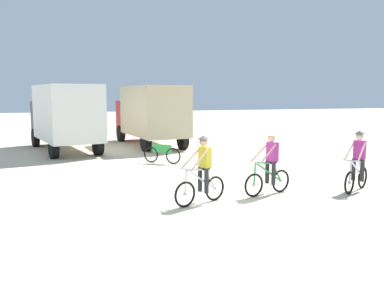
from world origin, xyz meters
name	(u,v)px	position (x,y,z in m)	size (l,w,h in m)	color
ground_plane	(224,205)	(0.00, 0.00, 0.00)	(120.00, 120.00, 0.00)	beige
box_truck_white_box	(64,114)	(-3.74, 12.09, 1.87)	(3.62, 7.07, 3.35)	white
box_truck_tan_camper	(150,112)	(0.91, 13.02, 1.87)	(3.06, 6.96, 3.35)	#CCB78E
cyclist_orange_shirt	(202,172)	(-0.48, 0.34, 0.85)	(1.63, 0.78, 1.82)	black
cyclist_cowboy_hat	(269,166)	(1.71, 0.69, 0.85)	(1.69, 0.63, 1.82)	black
cyclist_near_camera	(358,163)	(4.43, 0.25, 0.85)	(1.53, 0.93, 1.82)	black
bicycle_spare	(162,154)	(0.05, 6.92, 0.40)	(1.34, 1.19, 0.97)	black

